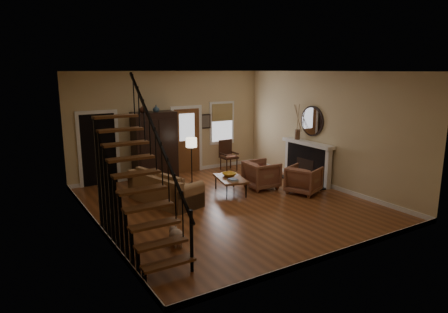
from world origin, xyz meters
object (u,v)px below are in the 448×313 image
armoire (155,146)px  armchair_left (304,180)px  sofa (165,188)px  side_chair (229,156)px  armchair_right (262,175)px  floor_lamp (192,162)px  coffee_table (230,185)px

armoire → armchair_left: (2.95, -3.43, -0.67)m
armoire → sofa: armoire is taller
side_chair → armchair_right: bearing=-97.8°
armoire → floor_lamp: 1.35m
sofa → floor_lamp: size_ratio=1.44×
floor_lamp → side_chair: size_ratio=1.38×
armchair_right → armchair_left: bearing=-140.7°
armoire → side_chair: 2.61m
armoire → armchair_left: armoire is taller
coffee_table → sofa: bearing=173.0°
armoire → side_chair: (2.55, -0.20, -0.54)m
sofa → floor_lamp: bearing=23.6°
armchair_right → floor_lamp: bearing=51.7°
armchair_left → armchair_right: (-0.71, 0.98, 0.02)m
armchair_left → armchair_right: 1.21m
floor_lamp → armchair_left: bearing=-46.1°
armchair_left → side_chair: side_chair is taller
floor_lamp → side_chair: floor_lamp is taller
armchair_left → side_chair: (-0.40, 3.23, 0.13)m
coffee_table → side_chair: bearing=58.9°
armchair_left → armchair_right: size_ratio=0.95×
armoire → side_chair: size_ratio=2.06×
side_chair → armchair_left: bearing=-82.9°
armoire → floor_lamp: (0.70, -1.09, -0.35)m
coffee_table → armchair_right: bearing=-3.7°
sofa → armchair_right: size_ratio=2.32×
armoire → sofa: 2.35m
armchair_left → floor_lamp: size_ratio=0.59×
armoire → floor_lamp: armoire is taller
sofa → floor_lamp: floor_lamp is taller
armoire → armchair_right: 3.39m
armchair_left → floor_lamp: bearing=21.2°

